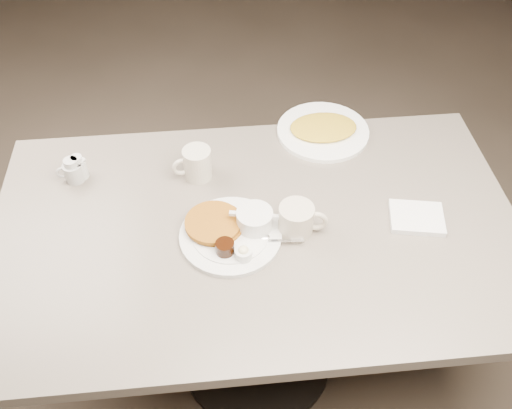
{
  "coord_description": "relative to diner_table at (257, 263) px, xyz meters",
  "views": [
    {
      "loc": [
        -0.1,
        -1.04,
        1.94
      ],
      "look_at": [
        0.0,
        0.02,
        0.82
      ],
      "focal_mm": 39.36,
      "sensor_mm": 36.0,
      "label": 1
    }
  ],
  "objects": [
    {
      "name": "room",
      "position": [
        0.0,
        0.0,
        0.82
      ],
      "size": [
        7.04,
        8.04,
        2.84
      ],
      "color": "#4C3F33",
      "rests_on": "ground"
    },
    {
      "name": "main_plate",
      "position": [
        -0.07,
        -0.02,
        0.19
      ],
      "size": [
        0.37,
        0.34,
        0.07
      ],
      "color": "silver",
      "rests_on": "diner_table"
    },
    {
      "name": "coffee_mug_near",
      "position": [
        0.11,
        -0.02,
        0.22
      ],
      "size": [
        0.15,
        0.11,
        0.09
      ],
      "color": "beige",
      "rests_on": "diner_table"
    },
    {
      "name": "diner_table",
      "position": [
        0.0,
        0.0,
        0.0
      ],
      "size": [
        1.5,
        0.9,
        0.75
      ],
      "color": "slate",
      "rests_on": "ground"
    },
    {
      "name": "hash_plate",
      "position": [
        0.26,
        0.39,
        0.18
      ],
      "size": [
        0.31,
        0.31,
        0.04
      ],
      "color": "white",
      "rests_on": "diner_table"
    },
    {
      "name": "coffee_mug_far",
      "position": [
        -0.16,
        0.22,
        0.22
      ],
      "size": [
        0.13,
        0.1,
        0.1
      ],
      "color": "beige",
      "rests_on": "diner_table"
    },
    {
      "name": "creamer_left",
      "position": [
        -0.53,
        0.24,
        0.21
      ],
      "size": [
        0.09,
        0.07,
        0.08
      ],
      "color": "#BAB9B5",
      "rests_on": "diner_table"
    },
    {
      "name": "creamer_right",
      "position": [
        -0.52,
        0.26,
        0.21
      ],
      "size": [
        0.07,
        0.05,
        0.08
      ],
      "color": "silver",
      "rests_on": "diner_table"
    },
    {
      "name": "napkin",
      "position": [
        0.46,
        -0.02,
        0.18
      ],
      "size": [
        0.17,
        0.15,
        0.02
      ],
      "color": "white",
      "rests_on": "diner_table"
    }
  ]
}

